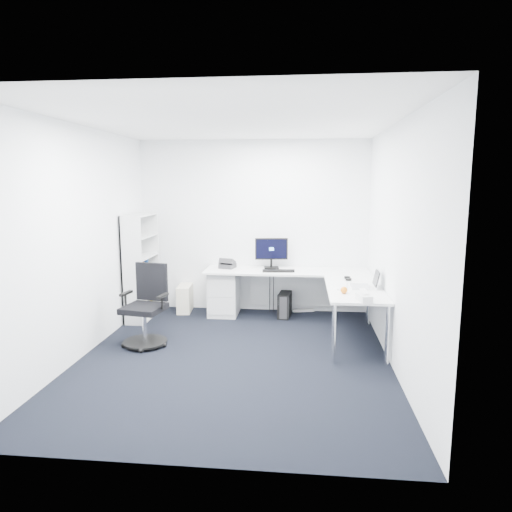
# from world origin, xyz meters

# --- Properties ---
(ground) EXTENTS (4.20, 4.20, 0.00)m
(ground) POSITION_xyz_m (0.00, 0.00, 0.00)
(ground) COLOR black
(ceiling) EXTENTS (4.20, 4.20, 0.00)m
(ceiling) POSITION_xyz_m (0.00, 0.00, 2.70)
(ceiling) COLOR white
(wall_back) EXTENTS (3.60, 0.02, 2.70)m
(wall_back) POSITION_xyz_m (0.00, 2.10, 1.35)
(wall_back) COLOR white
(wall_back) RESTS_ON ground
(wall_front) EXTENTS (3.60, 0.02, 2.70)m
(wall_front) POSITION_xyz_m (0.00, -2.10, 1.35)
(wall_front) COLOR white
(wall_front) RESTS_ON ground
(wall_left) EXTENTS (0.02, 4.20, 2.70)m
(wall_left) POSITION_xyz_m (-1.80, 0.00, 1.35)
(wall_left) COLOR white
(wall_left) RESTS_ON ground
(wall_right) EXTENTS (0.02, 4.20, 2.70)m
(wall_right) POSITION_xyz_m (1.80, 0.00, 1.35)
(wall_right) COLOR white
(wall_right) RESTS_ON ground
(l_desk) EXTENTS (2.49, 1.39, 0.73)m
(l_desk) POSITION_xyz_m (0.55, 1.40, 0.36)
(l_desk) COLOR silver
(l_desk) RESTS_ON ground
(drawer_pedestal) EXTENTS (0.44, 0.54, 0.67)m
(drawer_pedestal) POSITION_xyz_m (-0.42, 1.76, 0.33)
(drawer_pedestal) COLOR silver
(drawer_pedestal) RESTS_ON ground
(bookshelf) EXTENTS (0.31, 0.79, 1.58)m
(bookshelf) POSITION_xyz_m (-1.62, 1.45, 0.79)
(bookshelf) COLOR silver
(bookshelf) RESTS_ON ground
(task_chair) EXTENTS (0.67, 0.67, 1.02)m
(task_chair) POSITION_xyz_m (-1.19, 0.30, 0.51)
(task_chair) COLOR black
(task_chair) RESTS_ON ground
(black_pc_tower) EXTENTS (0.21, 0.40, 0.37)m
(black_pc_tower) POSITION_xyz_m (0.52, 1.73, 0.19)
(black_pc_tower) COLOR black
(black_pc_tower) RESTS_ON ground
(beige_pc_tower) EXTENTS (0.24, 0.46, 0.43)m
(beige_pc_tower) POSITION_xyz_m (-1.07, 1.86, 0.21)
(beige_pc_tower) COLOR beige
(beige_pc_tower) RESTS_ON ground
(power_strip) EXTENTS (0.35, 0.12, 0.04)m
(power_strip) POSITION_xyz_m (0.81, 2.03, 0.02)
(power_strip) COLOR silver
(power_strip) RESTS_ON ground
(monitor) EXTENTS (0.52, 0.23, 0.48)m
(monitor) POSITION_xyz_m (0.31, 1.88, 0.97)
(monitor) COLOR black
(monitor) RESTS_ON l_desk
(black_keyboard) EXTENTS (0.46, 0.19, 0.02)m
(black_keyboard) POSITION_xyz_m (0.41, 1.62, 0.74)
(black_keyboard) COLOR black
(black_keyboard) RESTS_ON l_desk
(mouse) EXTENTS (0.06, 0.10, 0.03)m
(mouse) POSITION_xyz_m (0.64, 1.63, 0.74)
(mouse) COLOR black
(mouse) RESTS_ON l_desk
(desk_phone) EXTENTS (0.27, 0.27, 0.15)m
(desk_phone) POSITION_xyz_m (-0.38, 1.83, 0.80)
(desk_phone) COLOR #2A2A2D
(desk_phone) RESTS_ON l_desk
(laptop) EXTENTS (0.34, 0.33, 0.24)m
(laptop) POSITION_xyz_m (1.52, 0.69, 0.84)
(laptop) COLOR silver
(laptop) RESTS_ON l_desk
(white_keyboard) EXTENTS (0.16, 0.40, 0.01)m
(white_keyboard) POSITION_xyz_m (1.29, 0.68, 0.73)
(white_keyboard) COLOR silver
(white_keyboard) RESTS_ON l_desk
(headphones) EXTENTS (0.13, 0.20, 0.05)m
(headphones) POSITION_xyz_m (1.41, 1.16, 0.75)
(headphones) COLOR black
(headphones) RESTS_ON l_desk
(orange_fruit) EXTENTS (0.08, 0.08, 0.08)m
(orange_fruit) POSITION_xyz_m (1.28, 0.34, 0.77)
(orange_fruit) COLOR orange
(orange_fruit) RESTS_ON l_desk
(tissue_box) EXTENTS (0.18, 0.26, 0.08)m
(tissue_box) POSITION_xyz_m (1.47, -0.01, 0.77)
(tissue_box) COLOR silver
(tissue_box) RESTS_ON l_desk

